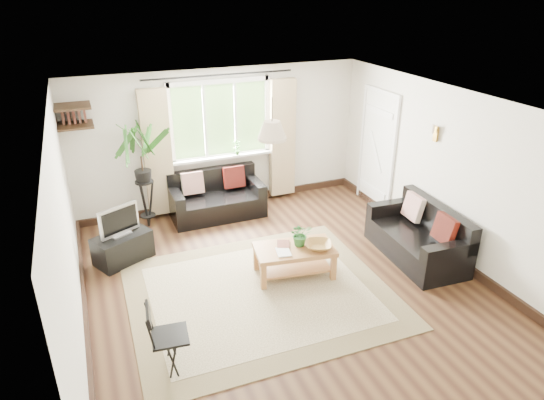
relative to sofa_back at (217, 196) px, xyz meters
name	(u,v)px	position (x,y,z in m)	size (l,w,h in m)	color
floor	(283,283)	(0.24, -2.30, -0.36)	(5.50, 5.50, 0.00)	black
ceiling	(285,105)	(0.24, -2.30, 2.04)	(5.50, 5.50, 0.00)	white
wall_back	(221,139)	(0.24, 0.45, 0.84)	(5.00, 0.02, 2.40)	beige
wall_front	(429,342)	(0.24, -5.05, 0.84)	(5.00, 0.02, 2.40)	beige
wall_left	(67,238)	(-2.26, -2.30, 0.84)	(0.02, 5.50, 2.40)	beige
wall_right	(447,174)	(2.74, -2.30, 0.84)	(0.02, 5.50, 2.40)	beige
rug	(260,293)	(-0.14, -2.41, -0.35)	(3.25, 2.79, 0.02)	beige
window	(220,120)	(0.24, 0.41, 1.19)	(2.50, 0.16, 2.16)	white
door	(377,151)	(2.71, -0.60, 0.64)	(0.06, 0.96, 2.06)	silver
corner_shelf	(74,116)	(-2.01, 0.20, 1.53)	(0.50, 0.50, 0.34)	black
pendant_lamp	(272,126)	(0.24, -1.90, 1.69)	(0.36, 0.36, 0.54)	beige
wall_sconce	(435,131)	(2.67, -2.00, 1.38)	(0.12, 0.12, 0.28)	beige
sofa_back	(217,196)	(0.00, 0.00, 0.00)	(1.54, 0.77, 0.73)	black
sofa_right	(417,234)	(2.28, -2.39, 0.01)	(0.79, 1.58, 0.74)	black
coffee_table	(294,261)	(0.45, -2.17, -0.15)	(1.05, 0.57, 0.43)	brown
table_plant	(301,234)	(0.55, -2.14, 0.23)	(0.29, 0.25, 0.32)	#275D25
bowl	(319,245)	(0.74, -2.31, 0.11)	(0.35, 0.35, 0.09)	olive
book_a	(277,253)	(0.17, -2.23, 0.08)	(0.18, 0.25, 0.02)	silver
book_b	(277,244)	(0.26, -2.03, 0.08)	(0.17, 0.23, 0.02)	brown
tv_stand	(123,248)	(-1.66, -0.91, -0.16)	(0.77, 0.44, 0.42)	black
tv	(119,220)	(-1.66, -0.91, 0.28)	(0.59, 0.20, 0.46)	#A5A5AA
palm_stand	(144,177)	(-1.15, 0.05, 0.49)	(0.67, 0.67, 1.71)	black
folding_chair	(170,337)	(-1.43, -3.28, 0.02)	(0.40, 0.40, 0.77)	black
sill_plant	(237,147)	(0.49, 0.33, 0.70)	(0.14, 0.10, 0.27)	#2D6023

